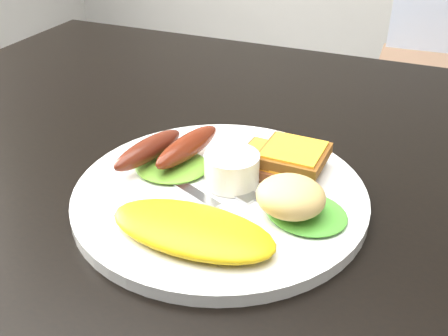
{
  "coord_description": "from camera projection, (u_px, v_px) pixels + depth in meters",
  "views": [
    {
      "loc": [
        0.11,
        -0.48,
        1.05
      ],
      "look_at": [
        -0.06,
        -0.08,
        0.78
      ],
      "focal_mm": 42.0,
      "sensor_mm": 36.0,
      "label": 1
    }
  ],
  "objects": [
    {
      "name": "toast_b",
      "position": [
        294.0,
        155.0,
        0.54
      ],
      "size": [
        0.07,
        0.07,
        0.01
      ],
      "primitive_type": "cube",
      "rotation": [
        0.0,
        0.0,
        -0.03
      ],
      "color": "#90501A",
      "rests_on": "toast_a"
    },
    {
      "name": "potato_salad",
      "position": [
        291.0,
        197.0,
        0.46
      ],
      "size": [
        0.06,
        0.06,
        0.03
      ],
      "primitive_type": "ellipsoid",
      "rotation": [
        0.0,
        0.0,
        -0.02
      ],
      "color": "beige",
      "rests_on": "lettuce_right"
    },
    {
      "name": "sausage_a",
      "position": [
        148.0,
        150.0,
        0.54
      ],
      "size": [
        0.05,
        0.1,
        0.02
      ],
      "primitive_type": "ellipsoid",
      "rotation": [
        0.0,
        0.0,
        -0.23
      ],
      "color": "#612E18",
      "rests_on": "lettuce_left"
    },
    {
      "name": "dining_table",
      "position": [
        297.0,
        186.0,
        0.58
      ],
      "size": [
        1.2,
        0.8,
        0.04
      ],
      "primitive_type": "cube",
      "color": "black",
      "rests_on": "ground"
    },
    {
      "name": "ramekin",
      "position": [
        232.0,
        169.0,
        0.52
      ],
      "size": [
        0.06,
        0.06,
        0.03
      ],
      "primitive_type": "cylinder",
      "rotation": [
        0.0,
        0.0,
        0.17
      ],
      "color": "white",
      "rests_on": "plate"
    },
    {
      "name": "fork",
      "position": [
        170.0,
        178.0,
        0.53
      ],
      "size": [
        0.13,
        0.07,
        0.0
      ],
      "primitive_type": "cube",
      "rotation": [
        0.0,
        0.0,
        -0.41
      ],
      "color": "#ADAFB7",
      "rests_on": "plate"
    },
    {
      "name": "toast_a",
      "position": [
        270.0,
        162.0,
        0.55
      ],
      "size": [
        0.07,
        0.07,
        0.01
      ],
      "primitive_type": "cube",
      "rotation": [
        0.0,
        0.0,
        -0.07
      ],
      "color": "brown",
      "rests_on": "plate"
    },
    {
      "name": "plate",
      "position": [
        220.0,
        195.0,
        0.52
      ],
      "size": [
        0.29,
        0.29,
        0.01
      ],
      "primitive_type": "cylinder",
      "color": "white",
      "rests_on": "dining_table"
    },
    {
      "name": "lettuce_left",
      "position": [
        172.0,
        166.0,
        0.55
      ],
      "size": [
        0.1,
        0.09,
        0.01
      ],
      "primitive_type": "ellipsoid",
      "rotation": [
        0.0,
        0.0,
        0.38
      ],
      "color": "#418B27",
      "rests_on": "plate"
    },
    {
      "name": "sausage_b",
      "position": [
        188.0,
        146.0,
        0.55
      ],
      "size": [
        0.04,
        0.1,
        0.02
      ],
      "primitive_type": "ellipsoid",
      "rotation": [
        0.0,
        0.0,
        -0.19
      ],
      "color": "brown",
      "rests_on": "lettuce_left"
    },
    {
      "name": "lettuce_right",
      "position": [
        306.0,
        213.0,
        0.48
      ],
      "size": [
        0.09,
        0.09,
        0.01
      ],
      "primitive_type": "ellipsoid",
      "rotation": [
        0.0,
        0.0,
        -0.3
      ],
      "color": "green",
      "rests_on": "plate"
    },
    {
      "name": "omelette",
      "position": [
        192.0,
        229.0,
        0.45
      ],
      "size": [
        0.15,
        0.07,
        0.02
      ],
      "primitive_type": "ellipsoid",
      "rotation": [
        0.0,
        0.0,
        -0.01
      ],
      "color": "gold",
      "rests_on": "plate"
    },
    {
      "name": "dining_chair",
      "position": [
        444.0,
        77.0,
        1.62
      ],
      "size": [
        0.43,
        0.43,
        0.05
      ],
      "primitive_type": "cube",
      "rotation": [
        0.0,
        0.0,
        0.05
      ],
      "color": "tan",
      "rests_on": "ground"
    }
  ]
}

